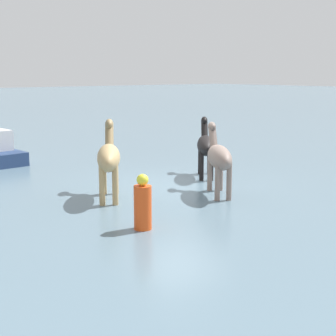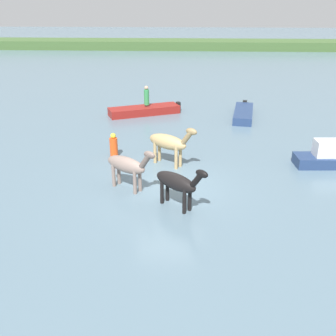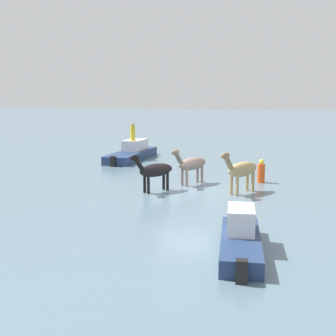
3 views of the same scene
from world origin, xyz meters
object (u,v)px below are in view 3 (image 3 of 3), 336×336
(horse_dun_straggler, at_px, (191,164))
(horse_dark_mare, at_px, (241,170))
(boat_tender_starboard, at_px, (132,154))
(boat_skiff_near, at_px, (241,241))
(buoy_channel_marker, at_px, (261,172))
(person_helmsman_aft, at_px, (133,132))
(horse_lead, at_px, (155,170))

(horse_dun_straggler, xyz_separation_m, horse_dark_mare, (1.43, 2.42, 0.06))
(boat_tender_starboard, distance_m, boat_skiff_near, 17.85)
(horse_dark_mare, height_order, buoy_channel_marker, horse_dark_mare)
(horse_dark_mare, xyz_separation_m, person_helmsman_aft, (-8.66, -7.36, 0.72))
(horse_dun_straggler, relative_size, boat_tender_starboard, 0.35)
(horse_dun_straggler, relative_size, horse_dark_mare, 0.94)
(boat_tender_starboard, relative_size, person_helmsman_aft, 5.10)
(person_helmsman_aft, bearing_deg, boat_skiff_near, 25.62)
(person_helmsman_aft, height_order, buoy_channel_marker, person_helmsman_aft)
(horse_lead, relative_size, person_helmsman_aft, 1.62)
(horse_lead, bearing_deg, horse_dun_straggler, -174.43)
(horse_lead, height_order, horse_dun_straggler, horse_dun_straggler)
(horse_dun_straggler, distance_m, buoy_channel_marker, 3.50)
(boat_tender_starboard, height_order, buoy_channel_marker, boat_tender_starboard)
(horse_lead, distance_m, person_helmsman_aft, 9.84)
(boat_tender_starboard, height_order, person_helmsman_aft, person_helmsman_aft)
(horse_dun_straggler, xyz_separation_m, buoy_channel_marker, (-1.14, 3.27, -0.48))
(horse_lead, xyz_separation_m, buoy_channel_marker, (-3.04, 4.60, -0.45))
(horse_lead, xyz_separation_m, boat_tender_starboard, (-9.22, -3.70, -0.63))
(person_helmsman_aft, bearing_deg, horse_dun_straggler, 34.36)
(horse_lead, height_order, horse_dark_mare, horse_dark_mare)
(boat_skiff_near, height_order, buoy_channel_marker, boat_skiff_near)
(boat_tender_starboard, bearing_deg, boat_skiff_near, -149.18)
(horse_dun_straggler, distance_m, boat_tender_starboard, 8.91)
(horse_lead, bearing_deg, boat_tender_starboard, -117.58)
(horse_dun_straggler, bearing_deg, boat_skiff_near, 51.06)
(buoy_channel_marker, bearing_deg, horse_lead, -56.55)
(boat_skiff_near, bearing_deg, boat_tender_starboard, 22.63)
(person_helmsman_aft, bearing_deg, horse_lead, 21.60)
(horse_dark_mare, height_order, boat_tender_starboard, horse_dark_mare)
(person_helmsman_aft, bearing_deg, boat_tender_starboard, -137.16)
(horse_lead, relative_size, horse_dark_mare, 0.86)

